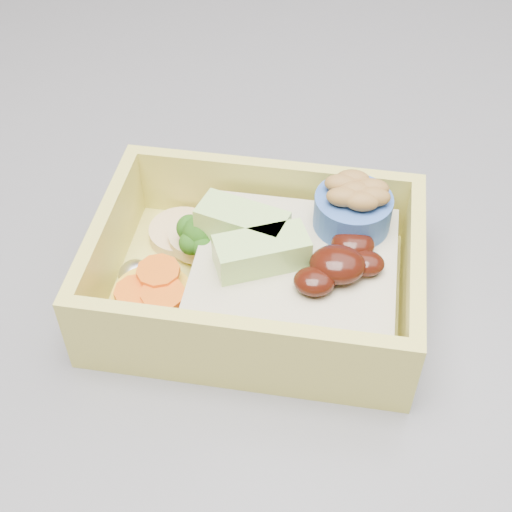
# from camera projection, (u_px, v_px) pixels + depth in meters

# --- Properties ---
(bento_box) EXTENTS (0.20, 0.15, 0.07)m
(bento_box) POSITION_uv_depth(u_px,v_px,m) (267.00, 269.00, 0.43)
(bento_box) COLOR #D1C856
(bento_box) RESTS_ON island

